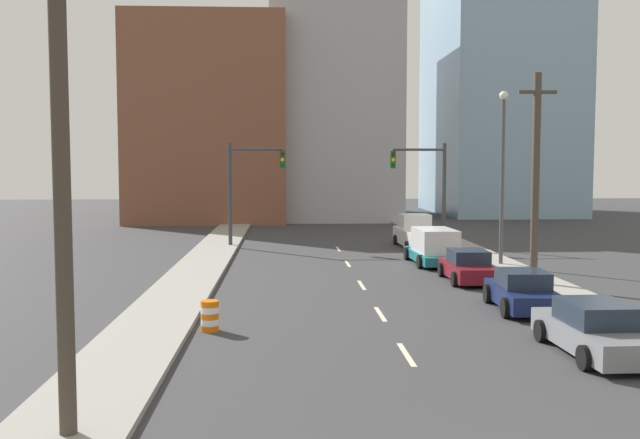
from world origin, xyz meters
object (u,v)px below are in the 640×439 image
Objects in this scene: sedan_maroon at (468,267)px; box_truck_teal at (434,247)px; utility_pole_right_mid at (536,178)px; traffic_barrel at (210,316)px; street_lamp at (502,166)px; sedan_gray at (596,330)px; utility_pole_left_near at (62,191)px; sedan_navy at (523,292)px; traffic_signal_left at (245,181)px; traffic_signal_right at (429,181)px; pickup_truck_white at (417,234)px.

sedan_maroon is 0.82× the size of box_truck_teal.
traffic_barrel is at bearing -149.65° from utility_pole_right_mid.
street_lamp is 17.45m from sedan_gray.
utility_pole_left_near reaches higher than sedan_navy.
traffic_signal_left is 11.62m from traffic_signal_right.
traffic_barrel is 24.59m from pickup_truck_white.
street_lamp is at bearing -34.92° from traffic_signal_left.
box_truck_teal is (-0.65, 17.78, 0.23)m from sedan_gray.
traffic_barrel is 19.41m from street_lamp.
sedan_navy is at bearing 42.77° from utility_pole_left_near.
sedan_maroon is at bearing 148.44° from utility_pole_right_mid.
utility_pole_right_mid is 1.66× the size of box_truck_teal.
traffic_signal_right reaches higher than box_truck_teal.
traffic_signal_left reaches higher than sedan_navy.
street_lamp reaches higher than traffic_barrel.
utility_pole_right_mid is 1.02× the size of street_lamp.
utility_pole_left_near reaches higher than box_truck_teal.
traffic_signal_right is 15.31m from utility_pole_right_mid.
street_lamp is 6.87m from sedan_maroon.
utility_pole_left_near is 1.47× the size of pickup_truck_white.
street_lamp is at bearing 80.01° from sedan_navy.
utility_pole_right_mid is 15.30m from pickup_truck_white.
utility_pole_left_near reaches higher than traffic_barrel.
sedan_gray is (10.74, -3.27, 0.19)m from traffic_barrel.
sedan_maroon is at bearing 95.93° from sedan_navy.
street_lamp is 1.85× the size of sedan_gray.
sedan_navy is (10.73, 2.67, 0.18)m from traffic_barrel.
utility_pole_right_mid is 11.68m from sedan_gray.
sedan_gray is at bearing 24.03° from utility_pole_left_near.
traffic_barrel is 13.78m from sedan_maroon.
utility_pole_left_near is 33.56m from pickup_truck_white.
box_truck_teal is at bearing 63.22° from utility_pole_left_near.
utility_pole_right_mid is 6.60m from sedan_navy.
traffic_signal_left is 6.86× the size of traffic_barrel.
sedan_maroon is 5.52m from box_truck_teal.
sedan_navy is 6.33m from sedan_maroon.
traffic_signal_right is at bearing 0.00° from traffic_signal_left.
utility_pole_right_mid is at bearing -83.18° from pickup_truck_white.
traffic_barrel is at bearing -116.76° from traffic_signal_right.
sedan_navy is (10.87, -20.09, -3.49)m from traffic_signal_left.
box_truck_teal is 7.69m from pickup_truck_white.
sedan_gray is 12.28m from sedan_maroon.
utility_pole_right_mid is 5.93m from street_lamp.
sedan_gray is at bearing -101.04° from utility_pole_right_mid.
street_lamp is 11.89m from sedan_navy.
traffic_signal_left is 28.43m from sedan_gray.
street_lamp reaches higher than pickup_truck_white.
traffic_signal_right is 3.48m from pickup_truck_white.
sedan_gray is at bearing -16.96° from traffic_barrel.
traffic_signal_right reaches higher than pickup_truck_white.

